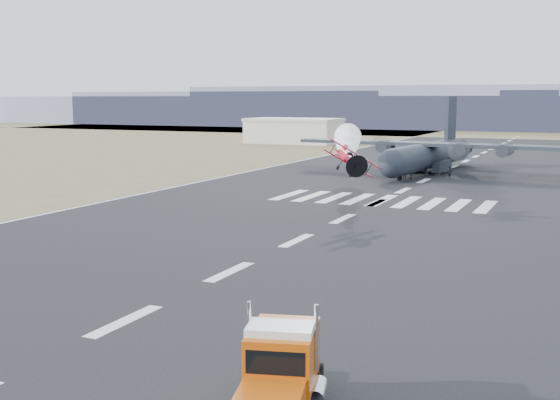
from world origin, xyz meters
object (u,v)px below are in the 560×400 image
Objects in this scene: crew_c at (426,171)px; crew_h at (404,173)px; semi_truck at (281,371)px; aerobatic_biplane at (348,159)px; transport_aircraft at (428,153)px; crew_a at (388,171)px; hangar_left at (294,131)px; crew_b at (351,169)px; crew_g at (450,172)px; crew_e at (360,167)px; crew_f at (407,169)px; crew_d at (411,173)px.

crew_c is 0.96× the size of crew_h.
semi_truck is 44.98m from aerobatic_biplane.
transport_aircraft reaches higher than crew_a.
transport_aircraft reaches higher than hangar_left.
crew_b is (-13.32, 40.84, -5.28)m from aerobatic_biplane.
crew_c is (11.92, 1.04, 0.01)m from crew_b.
crew_g is at bearing -146.35° from crew_c.
crew_g is at bearing 81.29° from semi_truck.
crew_e is at bearing 124.71° from crew_a.
crew_c reaches higher than crew_b.
crew_g reaches higher than crew_b.
crew_f is at bearing 77.06° from aerobatic_biplane.
crew_h reaches higher than crew_c.
semi_truck is 88.86m from crew_f.
hangar_left is 3.00× the size of semi_truck.
crew_a is 1.07× the size of crew_f.
semi_truck reaches higher than crew_d.
hangar_left is 15.22× the size of crew_b.
crew_c is at bearing 53.75° from crew_g.
crew_b is at bearing 91.53° from semi_truck.
transport_aircraft is at bearing 5.31° from crew_g.
crew_h is at bearing -55.83° from hangar_left.
crew_e is (0.36, 3.25, 0.03)m from crew_b.
crew_b is 0.95× the size of crew_h.
crew_a is (-7.07, 40.06, -5.24)m from aerobatic_biplane.
crew_b is 0.91× the size of crew_g.
hangar_left is at bearing -172.81° from crew_d.
transport_aircraft is 12.98m from crew_b.
aerobatic_biplane reaches higher than crew_d.
crew_h is at bearing -107.93° from crew_e.
crew_c is at bearing 72.46° from aerobatic_biplane.
hangar_left is 86.97m from crew_d.
crew_b is 8.90m from crew_f.
semi_truck is 86.06m from crew_c.
crew_g is at bearing 67.43° from aerobatic_biplane.
crew_a is at bearing -56.58° from hangar_left.
semi_truck is at bearing -48.59° from crew_b.
crew_a reaches higher than crew_f.
crew_f is (-5.03, 44.08, -5.29)m from aerobatic_biplane.
crew_c is at bearing -3.19° from crew_a.
crew_f is at bearing 171.08° from crew_d.
aerobatic_biplane reaches higher than crew_f.
crew_c is 0.90× the size of crew_d.
transport_aircraft is 25.39× the size of crew_h.
semi_truck is at bearing -93.88° from aerobatic_biplane.
crew_g is at bearing -79.18° from crew_e.
crew_b is 11.10m from crew_d.
crew_a is at bearing 87.66° from semi_truck.
transport_aircraft reaches higher than crew_h.
crew_b is at bearing 59.39° from crew_g.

